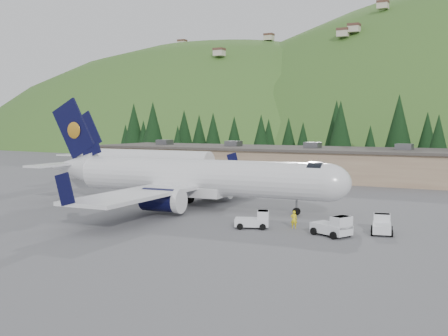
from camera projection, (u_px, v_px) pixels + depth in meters
ground at (198, 208)px, 61.68m from camera, size 600.00×600.00×0.00m
airliner at (190, 178)px, 61.87m from camera, size 37.37×35.02×12.41m
second_airliner at (136, 160)px, 92.42m from camera, size 27.50×11.00×10.05m
baggage_tug_a at (255, 220)px, 49.79m from camera, size 3.33×2.63×1.59m
baggage_tug_b at (334, 227)px, 46.21m from camera, size 3.74×3.09×1.79m
baggage_tug_c at (382, 225)px, 47.46m from camera, size 2.29×3.20×1.57m
terminal_building at (285, 162)px, 97.27m from camera, size 71.00×17.00×6.10m
ramp_worker at (294, 220)px, 49.66m from camera, size 0.66×0.50×1.61m
tree_line at (335, 133)px, 116.09m from camera, size 112.93×17.01×14.06m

